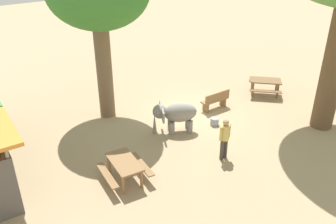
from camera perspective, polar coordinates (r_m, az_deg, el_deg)
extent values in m
plane|color=tan|center=(16.32, 4.10, -0.40)|extent=(60.00, 60.00, 0.00)
cylinder|color=gray|center=(14.70, 0.59, -2.54)|extent=(0.23, 0.23, 0.54)
cylinder|color=gray|center=(15.02, 0.38, -1.82)|extent=(0.23, 0.23, 0.54)
cylinder|color=gray|center=(14.81, 3.45, -2.34)|extent=(0.23, 0.23, 0.54)
cylinder|color=gray|center=(15.13, 3.18, -1.63)|extent=(0.23, 0.23, 0.54)
ellipsoid|color=gray|center=(14.62, 1.94, -0.05)|extent=(1.21, 1.52, 0.81)
sphere|color=gray|center=(14.47, -1.32, 0.09)|extent=(0.58, 0.58, 0.58)
cone|color=gray|center=(14.70, -2.14, -1.74)|extent=(0.18, 0.18, 0.91)
cube|color=gray|center=(14.14, -0.79, -0.60)|extent=(0.45, 0.27, 0.43)
cube|color=gray|center=(14.82, -1.16, 0.79)|extent=(0.45, 0.27, 0.43)
cylinder|color=#3F3833|center=(13.26, 8.50, -5.89)|extent=(0.14, 0.14, 0.82)
cylinder|color=#3F3833|center=(13.37, 9.04, -5.62)|extent=(0.14, 0.14, 0.82)
cylinder|color=tan|center=(12.94, 8.99, -3.17)|extent=(0.32, 0.32, 0.58)
sphere|color=tan|center=(12.74, 9.12, -1.63)|extent=(0.22, 0.22, 0.22)
cylinder|color=tan|center=(12.80, 8.34, -3.42)|extent=(0.09, 0.09, 0.55)
cylinder|color=tan|center=(13.07, 9.64, -2.82)|extent=(0.09, 0.09, 0.55)
cylinder|color=brown|center=(15.67, 24.72, 6.79)|extent=(0.89, 0.89, 5.49)
cylinder|color=brown|center=(15.63, -10.01, 6.47)|extent=(0.66, 0.66, 4.24)
cube|color=olive|center=(16.74, 7.38, 1.91)|extent=(0.43, 1.41, 0.06)
cube|color=olive|center=(16.53, 7.82, 2.42)|extent=(0.09, 1.40, 0.40)
cube|color=olive|center=(16.53, 5.97, 0.71)|extent=(0.36, 0.09, 0.42)
cube|color=olive|center=(17.17, 8.64, 1.62)|extent=(0.36, 0.09, 0.42)
cube|color=brown|center=(18.55, 15.14, 4.82)|extent=(1.61, 1.64, 0.06)
cylinder|color=brown|center=(19.07, 16.71, 3.96)|extent=(0.10, 0.10, 0.72)
cylinder|color=brown|center=(18.49, 16.91, 3.17)|extent=(0.10, 0.10, 0.72)
cylinder|color=brown|center=(18.93, 13.12, 4.26)|extent=(0.10, 0.10, 0.72)
cylinder|color=brown|center=(18.35, 13.20, 3.47)|extent=(0.10, 0.10, 0.72)
cube|color=brown|center=(19.24, 14.89, 4.68)|extent=(1.20, 1.26, 0.05)
cube|color=brown|center=(18.10, 15.16, 3.16)|extent=(1.20, 1.26, 0.05)
cube|color=olive|center=(12.00, -6.91, -7.82)|extent=(1.56, 0.91, 0.06)
cylinder|color=olive|center=(12.60, -9.25, -8.24)|extent=(0.10, 0.10, 0.72)
cylinder|color=olive|center=(12.78, -6.56, -7.46)|extent=(0.10, 0.10, 0.72)
cylinder|color=olive|center=(11.70, -7.08, -11.31)|extent=(0.10, 0.10, 0.72)
cylinder|color=olive|center=(11.89, -4.20, -10.40)|extent=(0.10, 0.10, 0.72)
cube|color=olive|center=(12.02, -9.58, -9.81)|extent=(1.51, 0.35, 0.05)
cube|color=olive|center=(12.37, -4.17, -8.19)|extent=(1.51, 0.35, 0.05)
cylinder|color=gray|center=(12.82, -24.98, -5.57)|extent=(0.10, 0.10, 2.40)
cylinder|color=gray|center=(11.31, -23.19, -9.89)|extent=(0.10, 0.10, 2.40)
cylinder|color=gray|center=(15.53, 7.34, -1.48)|extent=(0.36, 0.36, 0.32)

